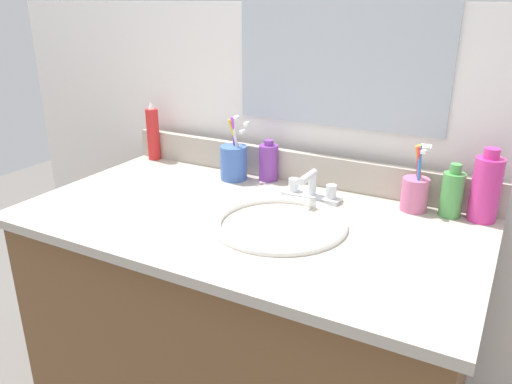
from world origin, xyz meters
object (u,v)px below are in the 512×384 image
at_px(cup_pink, 415,192).
at_px(cup_blue_plastic, 234,162).
at_px(faucet, 311,189).
at_px(bottle_cream_purple, 269,162).
at_px(bottle_toner_green, 452,193).
at_px(bottle_soap_pink, 486,188).
at_px(bottle_spray_red, 153,134).

height_order(cup_pink, cup_blue_plastic, cup_blue_plastic).
relative_size(faucet, bottle_cream_purple, 1.31).
bearing_deg(bottle_toner_green, bottle_soap_pink, 7.99).
height_order(bottle_spray_red, cup_pink, bottle_spray_red).
bearing_deg(bottle_cream_purple, faucet, -26.04).
distance_m(bottle_toner_green, bottle_spray_red, 0.96).
relative_size(bottle_toner_green, cup_blue_plastic, 0.70).
relative_size(bottle_soap_pink, cup_pink, 1.04).
height_order(bottle_soap_pink, cup_blue_plastic, cup_blue_plastic).
relative_size(bottle_spray_red, cup_blue_plastic, 1.01).
bearing_deg(bottle_cream_purple, bottle_spray_red, 179.63).
xyz_separation_m(faucet, bottle_cream_purple, (-0.17, 0.08, 0.03)).
relative_size(bottle_cream_purple, bottle_toner_green, 0.90).
bearing_deg(bottle_spray_red, bottle_cream_purple, -0.37).
height_order(bottle_cream_purple, bottle_soap_pink, bottle_soap_pink).
xyz_separation_m(bottle_cream_purple, bottle_toner_green, (0.52, -0.02, 0.00)).
bearing_deg(bottle_toner_green, bottle_cream_purple, 177.53).
bearing_deg(cup_blue_plastic, bottle_soap_pink, 2.61).
bearing_deg(cup_pink, bottle_soap_pink, 5.56).
bearing_deg(bottle_cream_purple, bottle_toner_green, -2.47).
xyz_separation_m(faucet, bottle_toner_green, (0.35, 0.06, 0.03)).
height_order(bottle_soap_pink, cup_pink, bottle_soap_pink).
bearing_deg(bottle_soap_pink, bottle_spray_red, 179.16).
bearing_deg(bottle_spray_red, bottle_soap_pink, -0.84).
distance_m(bottle_cream_purple, cup_pink, 0.43).
distance_m(bottle_spray_red, cup_pink, 0.87).
distance_m(faucet, cup_pink, 0.27).
bearing_deg(bottle_soap_pink, bottle_cream_purple, 178.81).
xyz_separation_m(cup_pink, cup_blue_plastic, (-0.53, -0.02, 0.00)).
bearing_deg(bottle_toner_green, bottle_spray_red, 178.48).
bearing_deg(faucet, cup_blue_plastic, 171.25).
bearing_deg(bottle_cream_purple, cup_blue_plastic, -155.02).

